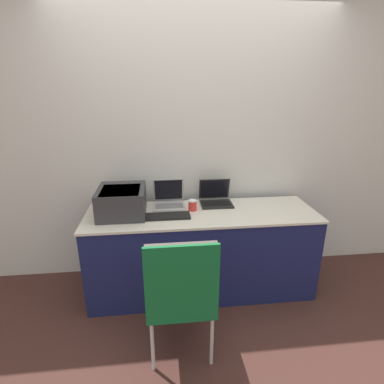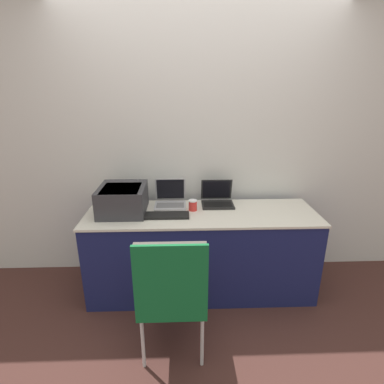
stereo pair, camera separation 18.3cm
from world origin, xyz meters
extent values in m
plane|color=#472823|center=(0.00, 0.00, 0.00)|extent=(14.00, 14.00, 0.00)
cube|color=silver|center=(0.00, 0.72, 1.30)|extent=(8.00, 0.05, 2.60)
cube|color=#191E51|center=(0.00, 0.30, 0.38)|extent=(1.99, 0.60, 0.76)
cube|color=silver|center=(0.00, 0.30, 0.77)|extent=(2.01, 0.62, 0.02)
cube|color=#333338|center=(-0.68, 0.34, 0.90)|extent=(0.39, 0.43, 0.23)
cube|color=black|center=(-0.68, 0.30, 0.99)|extent=(0.31, 0.33, 0.04)
cube|color=#B7B7BC|center=(-0.28, 0.44, 0.79)|extent=(0.28, 0.22, 0.02)
cube|color=slate|center=(-0.28, 0.43, 0.80)|extent=(0.25, 0.12, 0.00)
cube|color=#B7B7BC|center=(-0.28, 0.58, 0.90)|extent=(0.28, 0.05, 0.22)
cube|color=black|center=(-0.28, 0.57, 0.91)|extent=(0.26, 0.04, 0.19)
cube|color=black|center=(0.16, 0.45, 0.79)|extent=(0.29, 0.20, 0.02)
cube|color=black|center=(0.16, 0.44, 0.80)|extent=(0.26, 0.11, 0.00)
cube|color=black|center=(0.16, 0.58, 0.90)|extent=(0.29, 0.05, 0.20)
cube|color=black|center=(0.16, 0.57, 0.90)|extent=(0.26, 0.04, 0.18)
cube|color=black|center=(-0.31, 0.23, 0.79)|extent=(0.39, 0.14, 0.02)
cylinder|color=red|center=(-0.08, 0.36, 0.82)|extent=(0.07, 0.07, 0.09)
cylinder|color=white|center=(-0.08, 0.36, 0.87)|extent=(0.08, 0.08, 0.01)
cube|color=#4C4742|center=(-0.24, -0.34, 0.44)|extent=(0.43, 0.45, 0.04)
cube|color=#4C4742|center=(-0.24, -0.54, 0.70)|extent=(0.43, 0.03, 0.50)
cylinder|color=silver|center=(-0.44, -0.13, 0.21)|extent=(0.02, 0.02, 0.42)
cylinder|color=silver|center=(-0.05, -0.13, 0.21)|extent=(0.02, 0.02, 0.42)
cylinder|color=silver|center=(-0.44, -0.54, 0.21)|extent=(0.02, 0.02, 0.42)
cylinder|color=silver|center=(-0.05, -0.54, 0.21)|extent=(0.02, 0.02, 0.42)
cube|color=#146633|center=(-0.24, -0.57, 0.68)|extent=(0.45, 0.02, 0.55)
camera|label=1|loc=(-0.35, -2.09, 1.81)|focal=28.00mm
camera|label=2|loc=(-0.17, -2.10, 1.81)|focal=28.00mm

